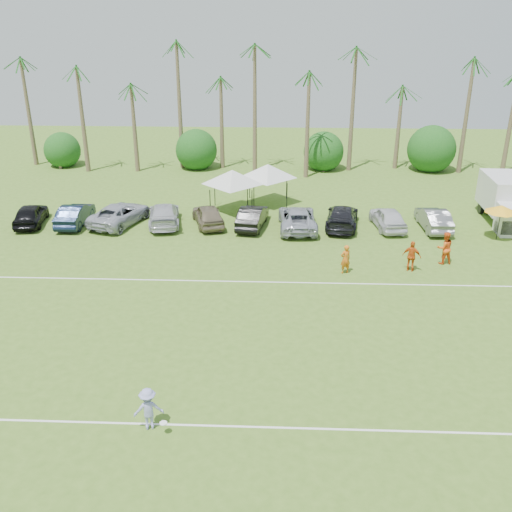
{
  "coord_description": "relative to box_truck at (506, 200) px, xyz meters",
  "views": [
    {
      "loc": [
        1.88,
        -14.4,
        13.75
      ],
      "look_at": [
        0.69,
        13.91,
        1.6
      ],
      "focal_mm": 40.0,
      "sensor_mm": 36.0,
      "label": 1
    }
  ],
  "objects": [
    {
      "name": "parked_car_2",
      "position": [
        -26.98,
        -1.42,
        -0.95
      ],
      "size": [
        3.97,
        5.82,
        1.48
      ],
      "primitive_type": "imported",
      "rotation": [
        0.0,
        0.0,
        2.83
      ],
      "color": "#A8AAB6",
      "rests_on": "ground"
    },
    {
      "name": "palm_tree_5",
      "position": [
        -17.73,
        13.58,
        6.67
      ],
      "size": [
        2.4,
        2.4,
        9.9
      ],
      "color": "brown",
      "rests_on": "ground"
    },
    {
      "name": "bush_tree_3",
      "position": [
        -1.73,
        14.58,
        0.11
      ],
      "size": [
        4.0,
        4.0,
        4.0
      ],
      "color": "brown",
      "rests_on": "ground"
    },
    {
      "name": "palm_tree_6",
      "position": [
        -13.73,
        13.58,
        7.53
      ],
      "size": [
        2.4,
        2.4,
        10.9
      ],
      "color": "brown",
      "rests_on": "ground"
    },
    {
      "name": "bush_tree_2",
      "position": [
        -11.73,
        14.58,
        0.11
      ],
      "size": [
        4.0,
        4.0,
        4.0
      ],
      "color": "brown",
      "rests_on": "ground"
    },
    {
      "name": "field_lines",
      "position": [
        -17.73,
        -16.42,
        -1.68
      ],
      "size": [
        80.0,
        12.1,
        0.01
      ],
      "color": "white",
      "rests_on": "ground"
    },
    {
      "name": "palm_tree_2",
      "position": [
        -29.73,
        13.58,
        7.53
      ],
      "size": [
        2.4,
        2.4,
        10.9
      ],
      "color": "brown",
      "rests_on": "ground"
    },
    {
      "name": "market_umbrella",
      "position": [
        -1.5,
        -3.29,
        0.41
      ],
      "size": [
        2.1,
        2.1,
        2.33
      ],
      "color": "black",
      "rests_on": "ground"
    },
    {
      "name": "parked_car_3",
      "position": [
        -23.88,
        -1.35,
        -0.95
      ],
      "size": [
        2.94,
        5.38,
        1.48
      ],
      "primitive_type": "imported",
      "rotation": [
        0.0,
        0.0,
        3.32
      ],
      "color": "silver",
      "rests_on": "ground"
    },
    {
      "name": "bush_tree_1",
      "position": [
        -23.73,
        14.58,
        0.11
      ],
      "size": [
        4.0,
        4.0,
        4.0
      ],
      "color": "brown",
      "rests_on": "ground"
    },
    {
      "name": "parked_car_1",
      "position": [
        -30.09,
        -1.69,
        -0.95
      ],
      "size": [
        1.58,
        4.5,
        1.48
      ],
      "primitive_type": "imported",
      "rotation": [
        0.0,
        0.0,
        3.15
      ],
      "color": "#0F1B31",
      "rests_on": "ground"
    },
    {
      "name": "parked_car_8",
      "position": [
        -8.35,
        -1.48,
        -0.95
      ],
      "size": [
        2.26,
        4.52,
        1.48
      ],
      "primitive_type": "imported",
      "rotation": [
        0.0,
        0.0,
        3.26
      ],
      "color": "silver",
      "rests_on": "ground"
    },
    {
      "name": "palm_tree_1",
      "position": [
        -34.73,
        13.58,
        6.67
      ],
      "size": [
        2.4,
        2.4,
        9.9
      ],
      "color": "brown",
      "rests_on": "ground"
    },
    {
      "name": "parked_car_7",
      "position": [
        -11.45,
        -1.31,
        -0.95
      ],
      "size": [
        2.84,
        5.36,
        1.48
      ],
      "primitive_type": "imported",
      "rotation": [
        0.0,
        0.0,
        2.99
      ],
      "color": "black",
      "rests_on": "ground"
    },
    {
      "name": "canopy_tent_right",
      "position": [
        -16.73,
        3.56,
        1.46
      ],
      "size": [
        4.54,
        4.54,
        3.68
      ],
      "color": "black",
      "rests_on": "ground"
    },
    {
      "name": "sideline_player_c",
      "position": [
        -8.2,
        -8.55,
        -0.78
      ],
      "size": [
        1.15,
        0.84,
        1.81
      ],
      "primitive_type": "imported",
      "rotation": [
        0.0,
        0.0,
        2.71
      ],
      "color": "#D15817",
      "rests_on": "ground"
    },
    {
      "name": "parked_car_9",
      "position": [
        -5.24,
        -1.51,
        -0.95
      ],
      "size": [
        1.73,
        4.54,
        1.48
      ],
      "primitive_type": "imported",
      "rotation": [
        0.0,
        0.0,
        3.18
      ],
      "color": "slate",
      "rests_on": "ground"
    },
    {
      "name": "palm_tree_0",
      "position": [
        -39.73,
        13.58,
        5.79
      ],
      "size": [
        2.4,
        2.4,
        8.9
      ],
      "color": "brown",
      "rests_on": "ground"
    },
    {
      "name": "frisbee_player",
      "position": [
        -20.35,
        -22.6,
        -0.86
      ],
      "size": [
        1.3,
        0.88,
        1.65
      ],
      "rotation": [
        0.0,
        0.0,
        3.39
      ],
      "color": "#9698D4",
      "rests_on": "ground"
    },
    {
      "name": "sideline_player_a",
      "position": [
        -12.02,
        -9.02,
        -0.83
      ],
      "size": [
        0.74,
        0.63,
        1.72
      ],
      "primitive_type": "imported",
      "rotation": [
        0.0,
        0.0,
        3.55
      ],
      "color": "#CD6416",
      "rests_on": "ground"
    },
    {
      "name": "box_truck",
      "position": [
        0.0,
        0.0,
        0.0
      ],
      "size": [
        2.55,
        6.19,
        3.15
      ],
      "rotation": [
        0.0,
        0.0,
        -0.04
      ],
      "color": "silver",
      "rests_on": "ground"
    },
    {
      "name": "bush_tree_0",
      "position": [
        -36.73,
        14.58,
        0.11
      ],
      "size": [
        4.0,
        4.0,
        4.0
      ],
      "color": "brown",
      "rests_on": "ground"
    },
    {
      "name": "sideline_player_b",
      "position": [
        -6.05,
        -7.41,
        -0.7
      ],
      "size": [
        1.09,
        0.92,
        1.98
      ],
      "primitive_type": "imported",
      "rotation": [
        0.0,
        0.0,
        3.34
      ],
      "color": "#EC5A1A",
      "rests_on": "ground"
    },
    {
      "name": "parked_car_0",
      "position": [
        -33.19,
        -1.78,
        -0.95
      ],
      "size": [
        2.42,
        4.57,
        1.48
      ],
      "primitive_type": "imported",
      "rotation": [
        0.0,
        0.0,
        3.3
      ],
      "color": "black",
      "rests_on": "ground"
    },
    {
      "name": "parked_car_6",
      "position": [
        -14.56,
        -1.85,
        -0.95
      ],
      "size": [
        2.66,
        5.42,
        1.48
      ],
      "primitive_type": "imported",
      "rotation": [
        0.0,
        0.0,
        3.18
      ],
      "color": "#A0A4AF",
      "rests_on": "ground"
    },
    {
      "name": "palm_tree_4",
      "position": [
        -21.73,
        13.58,
        5.79
      ],
      "size": [
        2.4,
        2.4,
        8.9
      ],
      "color": "brown",
      "rests_on": "ground"
    },
    {
      "name": "parked_car_4",
      "position": [
        -20.77,
        -1.4,
        -0.95
      ],
      "size": [
        2.96,
        4.67,
        1.48
      ],
      "primitive_type": "imported",
      "rotation": [
        0.0,
        0.0,
        3.44
      ],
      "color": "#7C6E56",
      "rests_on": "ground"
    },
    {
      "name": "palm_tree_7",
      "position": [
        -9.73,
        13.58,
        8.38
      ],
      "size": [
        2.4,
        2.4,
        11.9
      ],
      "color": "brown",
      "rests_on": "ground"
    },
    {
      "name": "ground",
      "position": [
        -17.73,
        -24.42,
        -1.69
      ],
      "size": [
        120.0,
        120.0,
        0.0
      ],
      "primitive_type": "plane",
      "color": "#466A1F",
      "rests_on": "ground"
    },
    {
      "name": "canopy_tent_left",
      "position": [
        -19.27,
        1.53,
        1.52
      ],
      "size": [
        4.62,
        4.62,
        3.74
      ],
      "color": "black",
      "rests_on": "ground"
    },
    {
      "name": "parked_car_5",
      "position": [
        -17.66,
        -1.62,
        -0.95
      ],
      "size": [
        2.21,
        4.67,
        1.48
      ],
      "primitive_type": "imported",
      "rotation": [
        0.0,
        0.0,
        2.99
      ],
      "color": "black",
      "rests_on": "ground"
    },
    {
      "name": "palm_tree_8",
      "position": [
        -4.73,
        13.58,
        5.79
      ],
      "size": [
        2.4,
        2.4,
        8.9
      ],
      "color": "brown",
      "rests_on": "ground"
    },
    {
      "name": "palm_tree_9",
      "position": [
        0.27,
        13.58,
        6.67
      ],
      "size": [
        2.4,
        2.4,
        9.9
      ],
      "color": "brown",
      "rests_on": "ground"
    },
    {
      "name": "palm_tree_3",
      "position": [
        -25.73,
        13.58,
        8.38
      ],
      "size": [
        2.4,
        2.4,
        11.9
      ],
      "color": "brown",
      "rests_on": "ground"
    }
  ]
}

